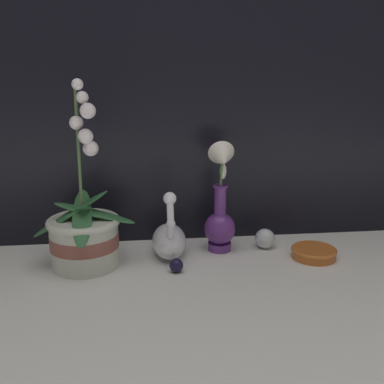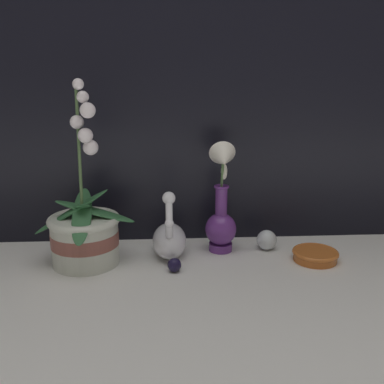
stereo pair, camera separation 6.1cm
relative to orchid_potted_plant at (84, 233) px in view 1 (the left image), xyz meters
The scene contains 8 objects.
ground_plane 0.33m from the orchid_potted_plant, 22.66° to the right, with size 2.80×2.80×0.00m, color silver.
window_backdrop 0.61m from the orchid_potted_plant, 31.76° to the left, with size 2.80×0.03×1.20m.
orchid_potted_plant is the anchor object (origin of this frame).
swan_figurine 0.23m from the orchid_potted_plant, ahead, with size 0.09×0.19×0.20m.
blue_vase 0.37m from the orchid_potted_plant, ahead, with size 0.09×0.11×0.32m.
glass_sphere 0.51m from the orchid_potted_plant, ahead, with size 0.06×0.06×0.06m.
amber_dish 0.62m from the orchid_potted_plant, ahead, with size 0.12×0.12×0.03m.
glass_bauble 0.25m from the orchid_potted_plant, 16.14° to the right, with size 0.04×0.04×0.04m.
Camera 1 is at (-0.13, -1.00, 0.50)m, focal length 42.00 mm.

